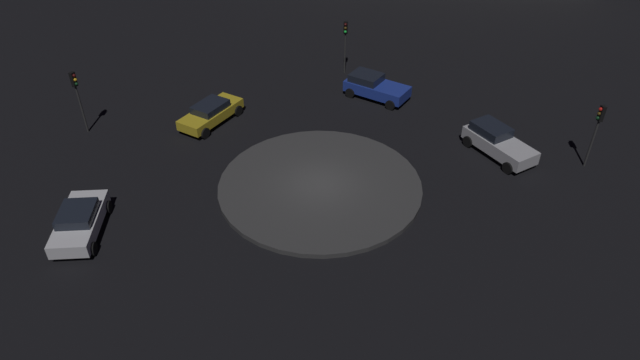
% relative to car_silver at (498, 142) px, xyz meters
% --- Properties ---
extents(ground_plane, '(117.66, 117.66, 0.00)m').
position_rel_car_silver_xyz_m(ground_plane, '(-9.48, 5.31, -0.84)').
color(ground_plane, black).
extents(roundabout_island, '(11.00, 11.00, 0.27)m').
position_rel_car_silver_xyz_m(roundabout_island, '(-9.48, 5.31, -0.70)').
color(roundabout_island, '#383838').
rests_on(roundabout_island, ground_plane).
extents(car_silver, '(2.96, 4.75, 1.62)m').
position_rel_car_silver_xyz_m(car_silver, '(0.00, 0.00, 0.00)').
color(car_silver, silver).
rests_on(car_silver, ground_plane).
extents(car_blue, '(2.71, 4.56, 1.55)m').
position_rel_car_silver_xyz_m(car_blue, '(0.68, 9.63, -0.03)').
color(car_blue, '#1E38A5').
rests_on(car_blue, ground_plane).
extents(car_white, '(4.26, 4.39, 1.47)m').
position_rel_car_silver_xyz_m(car_white, '(-20.08, 11.30, -0.07)').
color(car_white, white).
rests_on(car_white, ground_plane).
extents(car_yellow, '(4.79, 2.69, 1.40)m').
position_rel_car_silver_xyz_m(car_yellow, '(-9.14, 15.07, -0.09)').
color(car_yellow, gold).
rests_on(car_yellow, ground_plane).
extents(traffic_light_northeast, '(0.39, 0.37, 3.94)m').
position_rel_car_silver_xyz_m(traffic_light_northeast, '(2.17, 13.65, 1.98)').
color(traffic_light_northeast, '#2D2D2D').
rests_on(traffic_light_northeast, ground_plane).
extents(traffic_light_north, '(0.36, 0.39, 4.04)m').
position_rel_car_silver_xyz_m(traffic_light_north, '(-15.09, 19.89, 2.04)').
color(traffic_light_north, '#2D2D2D').
rests_on(traffic_light_north, ground_plane).
extents(traffic_light_southeast, '(0.39, 0.38, 3.88)m').
position_rel_car_silver_xyz_m(traffic_light_southeast, '(2.31, -4.34, 1.93)').
color(traffic_light_southeast, '#2D2D2D').
rests_on(traffic_light_southeast, ground_plane).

